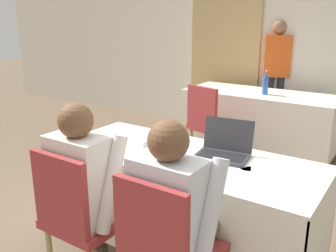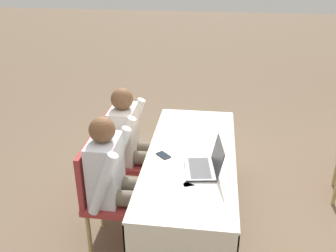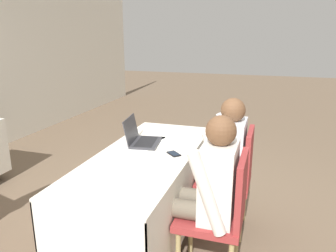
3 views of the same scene
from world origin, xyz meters
name	(u,v)px [view 3 (image 3 of 3)]	position (x,y,z in m)	size (l,w,h in m)	color
ground_plane	(147,234)	(0.00, 0.00, 0.00)	(24.00, 24.00, 0.00)	brown
conference_table_near	(146,174)	(0.00, 0.00, 0.56)	(1.82, 0.74, 0.74)	white
laptop	(142,139)	(0.23, 0.12, 0.79)	(0.37, 0.32, 0.23)	#333338
cell_phone	(174,154)	(0.06, -0.23, 0.75)	(0.14, 0.14, 0.01)	black
paper_beside_laptop	(160,133)	(0.57, 0.07, 0.74)	(0.32, 0.36, 0.00)	white
paper_centre_table	(150,141)	(0.33, 0.09, 0.74)	(0.30, 0.35, 0.00)	white
paper_left_edge	(134,147)	(0.12, 0.15, 0.74)	(0.22, 0.30, 0.00)	white
chair_near_left	(221,211)	(-0.31, -0.67, 0.51)	(0.44, 0.44, 0.92)	tan
chair_near_right	(233,175)	(0.31, -0.67, 0.51)	(0.44, 0.44, 0.92)	tan
person_checkered_shirt	(207,188)	(-0.31, -0.57, 0.67)	(0.50, 0.52, 1.18)	#665B4C
person_white_shirt	(221,156)	(0.31, -0.57, 0.67)	(0.50, 0.52, 1.18)	#665B4C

